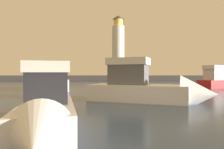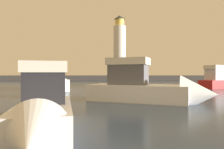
# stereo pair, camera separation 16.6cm
# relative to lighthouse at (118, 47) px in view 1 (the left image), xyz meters

# --- Properties ---
(ground_plane) EXTENTS (220.00, 220.00, 0.00)m
(ground_plane) POSITION_rel_lighthouse_xyz_m (-2.25, -31.65, -10.32)
(ground_plane) COLOR #2D3D51
(breakwater) EXTENTS (91.27, 6.95, 1.48)m
(breakwater) POSITION_rel_lighthouse_xyz_m (-2.25, 0.00, -9.58)
(breakwater) COLOR #423F3D
(breakwater) RESTS_ON ground_plane
(lighthouse) EXTENTS (3.78, 3.78, 18.67)m
(lighthouse) POSITION_rel_lighthouse_xyz_m (0.00, 0.00, 0.00)
(lighthouse) COLOR silver
(lighthouse) RESTS_ON breakwater
(motorboat_0) EXTENTS (5.92, 8.93, 3.70)m
(motorboat_0) POSITION_rel_lighthouse_xyz_m (-10.73, -37.92, -9.33)
(motorboat_0) COLOR white
(motorboat_0) RESTS_ON ground_plane
(motorboat_1) EXTENTS (9.74, 6.05, 3.99)m
(motorboat_1) POSITION_rel_lighthouse_xyz_m (-0.59, -48.95, -9.30)
(motorboat_1) COLOR white
(motorboat_1) RESTS_ON ground_plane
(motorboat_2) EXTENTS (3.05, 6.53, 2.95)m
(motorboat_2) POSITION_rel_lighthouse_xyz_m (-6.29, -57.64, -9.54)
(motorboat_2) COLOR white
(motorboat_2) RESTS_ON ground_plane
(motorboat_3) EXTENTS (8.70, 6.31, 3.75)m
(motorboat_3) POSITION_rel_lighthouse_xyz_m (13.21, -34.01, -9.29)
(motorboat_3) COLOR #B21E1E
(motorboat_3) RESTS_ON ground_plane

